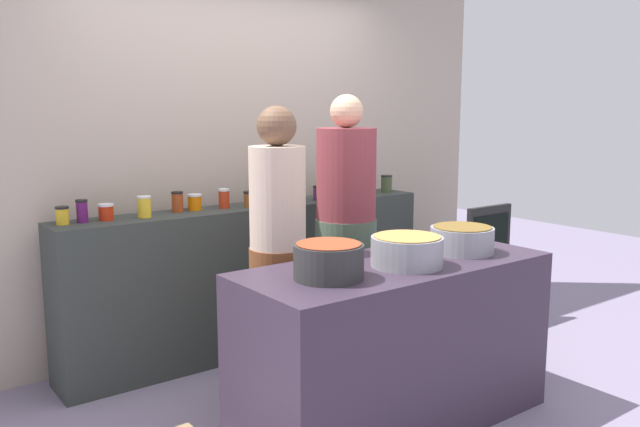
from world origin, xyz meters
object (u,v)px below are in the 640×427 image
(preserve_jar_7, at_px, (250,199))
(cooking_pot_center, at_px, (407,251))
(preserve_jar_2, at_px, (106,212))
(preserve_jar_4, at_px, (177,202))
(preserve_jar_3, at_px, (144,207))
(preserve_jar_11, at_px, (319,193))
(cook_with_tongs, at_px, (278,271))
(cook_in_cap, at_px, (346,244))
(preserve_jar_14, at_px, (386,184))
(cooking_pot_left, at_px, (329,261))
(preserve_jar_9, at_px, (281,194))
(preserve_jar_12, at_px, (334,189))
(preserve_jar_0, at_px, (62,215))
(preserve_jar_13, at_px, (362,186))
(cooking_pot_right, at_px, (462,240))
(chalkboard_sign, at_px, (488,264))
(preserve_jar_8, at_px, (269,195))
(preserve_jar_1, at_px, (82,211))
(preserve_jar_6, at_px, (224,198))
(preserve_jar_5, at_px, (195,202))
(preserve_jar_10, at_px, (300,194))

(preserve_jar_7, bearing_deg, cooking_pot_center, -87.60)
(preserve_jar_2, height_order, preserve_jar_4, preserve_jar_4)
(preserve_jar_2, bearing_deg, preserve_jar_3, -8.98)
(preserve_jar_11, bearing_deg, cook_with_tongs, -138.01)
(cook_in_cap, bearing_deg, preserve_jar_14, 32.33)
(preserve_jar_11, distance_m, cooking_pot_left, 1.70)
(preserve_jar_9, xyz_separation_m, cooking_pot_center, (-0.24, -1.51, -0.11))
(preserve_jar_3, bearing_deg, preserve_jar_4, 15.33)
(preserve_jar_9, relative_size, cooking_pot_center, 0.29)
(preserve_jar_7, xyz_separation_m, preserve_jar_12, (0.78, 0.09, 0.00))
(preserve_jar_0, distance_m, preserve_jar_11, 1.77)
(preserve_jar_13, height_order, cooking_pot_right, preserve_jar_13)
(preserve_jar_3, distance_m, chalkboard_sign, 2.65)
(preserve_jar_11, height_order, chalkboard_sign, preserve_jar_11)
(preserve_jar_7, distance_m, preserve_jar_8, 0.21)
(preserve_jar_1, bearing_deg, preserve_jar_9, -0.24)
(preserve_jar_4, bearing_deg, preserve_jar_2, -175.99)
(preserve_jar_1, bearing_deg, preserve_jar_0, -178.88)
(cooking_pot_left, bearing_deg, preserve_jar_3, 102.47)
(preserve_jar_4, height_order, preserve_jar_11, preserve_jar_4)
(preserve_jar_13, height_order, chalkboard_sign, preserve_jar_13)
(preserve_jar_2, bearing_deg, preserve_jar_12, 0.69)
(cooking_pot_right, bearing_deg, preserve_jar_6, 114.95)
(cook_with_tongs, bearing_deg, preserve_jar_2, 126.97)
(preserve_jar_9, height_order, preserve_jar_13, preserve_jar_13)
(preserve_jar_7, height_order, preserve_jar_14, preserve_jar_14)
(preserve_jar_12, distance_m, cook_in_cap, 0.76)
(preserve_jar_6, bearing_deg, cooking_pot_left, -99.66)
(preserve_jar_6, xyz_separation_m, preserve_jar_9, (0.46, 0.01, -0.01))
(preserve_jar_6, bearing_deg, preserve_jar_12, 1.58)
(preserve_jar_5, height_order, preserve_jar_9, preserve_jar_9)
(preserve_jar_4, height_order, preserve_jar_9, preserve_jar_4)
(preserve_jar_0, bearing_deg, preserve_jar_4, 1.82)
(preserve_jar_4, distance_m, cook_with_tongs, 0.96)
(cook_in_cap, bearing_deg, preserve_jar_2, 156.79)
(preserve_jar_0, xyz_separation_m, preserve_jar_12, (1.98, 0.01, 0.00))
(cooking_pot_right, distance_m, cook_in_cap, 0.90)
(chalkboard_sign, bearing_deg, preserve_jar_13, 143.32)
(preserve_jar_3, bearing_deg, preserve_jar_2, 171.02)
(preserve_jar_14, bearing_deg, cook_with_tongs, -152.35)
(preserve_jar_4, bearing_deg, preserve_jar_12, -0.55)
(preserve_jar_8, relative_size, preserve_jar_9, 1.10)
(preserve_jar_0, height_order, preserve_jar_3, preserve_jar_3)
(preserve_jar_13, distance_m, cooking_pot_right, 1.48)
(preserve_jar_2, bearing_deg, cooking_pot_left, -69.79)
(preserve_jar_3, bearing_deg, preserve_jar_10, -2.32)
(preserve_jar_2, bearing_deg, cooking_pot_right, -44.98)
(preserve_jar_0, xyz_separation_m, preserve_jar_6, (1.03, -0.02, 0.01))
(preserve_jar_1, bearing_deg, preserve_jar_8, -0.12)
(preserve_jar_5, relative_size, chalkboard_sign, 0.11)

